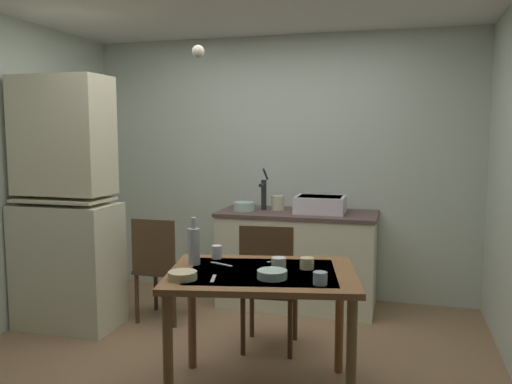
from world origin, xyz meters
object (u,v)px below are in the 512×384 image
at_px(hutch_cabinet, 66,212).
at_px(dining_table, 262,288).
at_px(chair_far_side, 269,285).
at_px(serving_bowl_wide, 183,275).
at_px(teacup_mint, 279,263).
at_px(glass_bottle, 194,245).
at_px(sink_basin, 320,204).
at_px(mixing_bowl_counter, 244,206).
at_px(chair_by_counter, 160,266).
at_px(hand_pump, 264,192).

relative_size(hutch_cabinet, dining_table, 1.63).
xyz_separation_m(chair_far_side, serving_bowl_wide, (-0.27, -0.91, 0.29)).
height_order(teacup_mint, glass_bottle, glass_bottle).
xyz_separation_m(sink_basin, chair_far_side, (-0.21, -1.06, -0.45)).
height_order(mixing_bowl_counter, teacup_mint, mixing_bowl_counter).
bearing_deg(hutch_cabinet, sink_basin, 27.88).
bearing_deg(chair_by_counter, sink_basin, 29.88).
bearing_deg(chair_far_side, teacup_mint, -69.59).
height_order(chair_far_side, teacup_mint, chair_far_side).
height_order(hutch_cabinet, dining_table, hutch_cabinet).
xyz_separation_m(hand_pump, chair_far_side, (0.33, -1.11, -0.54)).
height_order(hand_pump, dining_table, hand_pump).
bearing_deg(hand_pump, glass_bottle, -90.28).
height_order(sink_basin, dining_table, sink_basin).
bearing_deg(hutch_cabinet, mixing_bowl_counter, 38.40).
distance_m(hutch_cabinet, chair_far_side, 1.77).
height_order(chair_by_counter, serving_bowl_wide, chair_by_counter).
relative_size(mixing_bowl_counter, chair_by_counter, 0.22).
bearing_deg(dining_table, chair_far_side, 100.67).
bearing_deg(glass_bottle, teacup_mint, 6.26).
bearing_deg(hutch_cabinet, teacup_mint, -16.74).
height_order(sink_basin, teacup_mint, sink_basin).
xyz_separation_m(chair_far_side, teacup_mint, (0.19, -0.52, 0.30)).
distance_m(chair_by_counter, teacup_mint, 1.54).
bearing_deg(serving_bowl_wide, chair_by_counter, 120.96).
bearing_deg(hand_pump, serving_bowl_wide, -88.37).
relative_size(chair_by_counter, serving_bowl_wide, 5.47).
bearing_deg(mixing_bowl_counter, teacup_mint, -65.97).
distance_m(chair_by_counter, serving_bowl_wide, 1.51).
bearing_deg(dining_table, teacup_mint, 55.05).
height_order(chair_far_side, serving_bowl_wide, chair_far_side).
distance_m(hand_pump, chair_by_counter, 1.18).
bearing_deg(glass_bottle, serving_bowl_wide, -78.77).
distance_m(sink_basin, chair_by_counter, 1.51).
relative_size(sink_basin, chair_by_counter, 0.49).
bearing_deg(dining_table, hutch_cabinet, 159.56).
distance_m(dining_table, glass_bottle, 0.51).
xyz_separation_m(hutch_cabinet, teacup_mint, (1.90, -0.57, -0.15)).
relative_size(dining_table, serving_bowl_wide, 7.64).
height_order(chair_by_counter, glass_bottle, glass_bottle).
distance_m(dining_table, chair_far_side, 0.66).
bearing_deg(teacup_mint, hand_pump, 107.76).
bearing_deg(dining_table, serving_bowl_wide, -144.06).
bearing_deg(chair_far_side, dining_table, -79.33).
relative_size(hutch_cabinet, sink_basin, 4.63).
distance_m(hand_pump, chair_far_side, 1.28).
distance_m(chair_far_side, teacup_mint, 0.64).
bearing_deg(hutch_cabinet, dining_table, -20.44).
bearing_deg(mixing_bowl_counter, serving_bowl_wide, -83.48).
bearing_deg(dining_table, sink_basin, 86.89).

